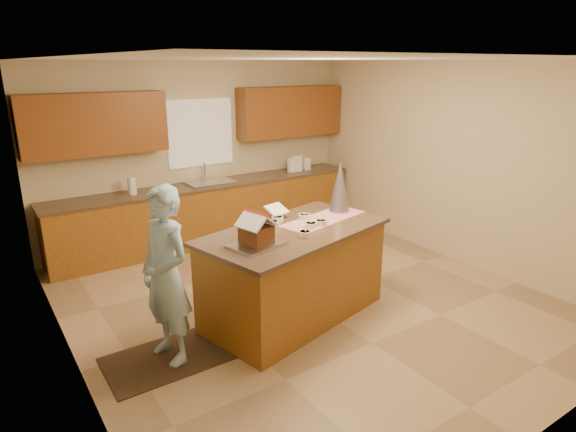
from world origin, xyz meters
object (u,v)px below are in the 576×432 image
(island_base, at_px, (294,275))
(boy, at_px, (166,276))
(gingerbread_house, at_px, (256,232))
(tinsel_tree, at_px, (340,187))

(island_base, distance_m, boy, 1.46)
(island_base, relative_size, gingerbread_house, 5.37)
(island_base, xyz_separation_m, boy, (-1.42, -0.02, 0.36))
(gingerbread_house, bearing_deg, island_base, 18.40)
(island_base, height_order, gingerbread_house, gingerbread_house)
(tinsel_tree, relative_size, boy, 0.36)
(boy, height_order, gingerbread_house, boy)
(tinsel_tree, xyz_separation_m, boy, (-2.23, -0.27, -0.46))
(tinsel_tree, height_order, gingerbread_house, tinsel_tree)
(gingerbread_house, bearing_deg, tinsel_tree, 17.50)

